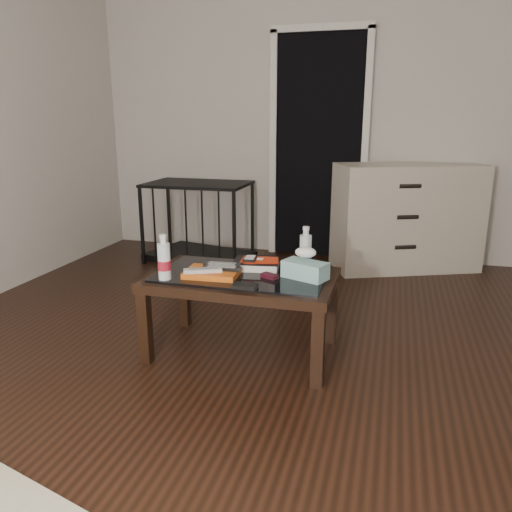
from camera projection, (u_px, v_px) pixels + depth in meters
The scene contains 18 objects.
ground at pixel (317, 388), 2.43m from camera, with size 5.00×5.00×0.00m, color black.
room_shell at pixel (330, 28), 2.00m from camera, with size 5.00×5.00×5.00m.
doorway at pixel (318, 146), 4.55m from camera, with size 0.90×0.08×2.07m.
coffee_table at pixel (242, 285), 2.71m from camera, with size 1.00×0.60×0.46m.
dresser at pixel (406, 217), 4.28m from camera, with size 1.30×0.92×0.90m.
pet_crate at pixel (199, 235), 4.59m from camera, with size 1.02×0.80×0.71m.
magazines at pixel (212, 273), 2.65m from camera, with size 0.28×0.21×0.03m, color #CC5713.
remote_silver at pixel (203, 270), 2.61m from camera, with size 0.20×0.05×0.02m, color #BAB9BF.
remote_black_front at pixel (222, 268), 2.65m from camera, with size 0.20×0.05×0.02m, color black.
remote_black_back at pixel (222, 265), 2.70m from camera, with size 0.20×0.05×0.02m, color black.
textbook at pixel (257, 264), 2.79m from camera, with size 0.25×0.20×0.05m, color black.
dvd_mailers at pixel (259, 259), 2.78m from camera, with size 0.19×0.14×0.01m, color #B8270C.
ipod at pixel (250, 258), 2.76m from camera, with size 0.06×0.10×0.02m, color black.
flip_phone at pixel (270, 276), 2.61m from camera, with size 0.09×0.05×0.02m, color black.
wallet at pixel (245, 286), 2.46m from camera, with size 0.12×0.07×0.02m, color black.
water_bottle_left at pixel (164, 257), 2.57m from camera, with size 0.07×0.07×0.24m, color silver.
water_bottle_right at pixel (306, 248), 2.75m from camera, with size 0.07×0.07×0.24m, color silver.
tissue_box at pixel (305, 270), 2.60m from camera, with size 0.23×0.12×0.09m, color teal.
Camera 1 is at (0.30, -2.17, 1.27)m, focal length 35.00 mm.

